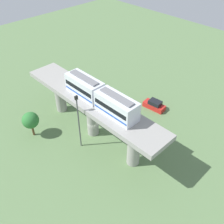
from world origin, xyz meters
TOP-DOWN VIEW (x-y plane):
  - ground_plane at (0.00, 0.00)m, footprint 120.00×120.00m
  - viaduct at (0.00, 0.00)m, footprint 5.20×28.00m
  - train at (0.00, 2.03)m, footprint 2.64×13.55m
  - parked_car_white at (-6.59, 0.48)m, footprint 2.15×4.34m
  - parked_car_red at (-12.92, 2.93)m, footprint 2.22×4.36m
  - tree_near_viaduct at (7.56, -6.68)m, footprint 2.76×2.76m
  - signal_post at (3.40, 0.90)m, footprint 0.44×0.28m

SIDE VIEW (x-z plane):
  - ground_plane at x=0.00m, z-range 0.00..0.00m
  - parked_car_white at x=-6.59m, z-range -0.14..1.62m
  - parked_car_red at x=-12.92m, z-range -0.14..1.62m
  - tree_near_viaduct at x=7.56m, z-range 0.89..5.49m
  - signal_post at x=3.40m, z-range 0.52..10.30m
  - viaduct at x=0.00m, z-range 1.85..9.03m
  - train at x=0.00m, z-range 7.09..10.33m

